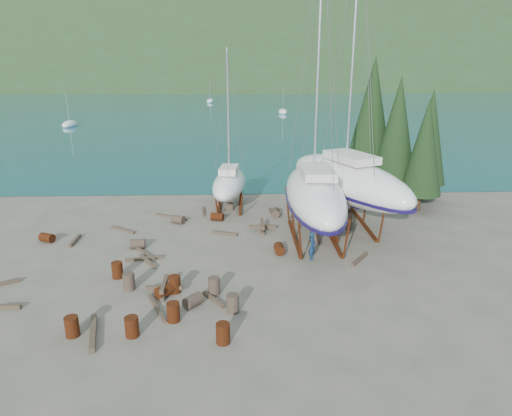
{
  "coord_description": "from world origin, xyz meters",
  "views": [
    {
      "loc": [
        0.34,
        -22.98,
        10.92
      ],
      "look_at": [
        1.26,
        3.0,
        2.6
      ],
      "focal_mm": 32.0,
      "sensor_mm": 36.0,
      "label": 1
    }
  ],
  "objects_px": {
    "small_sailboat_shore": "(229,183)",
    "worker": "(312,246)",
    "large_sailboat_near": "(315,194)",
    "large_sailboat_far": "(348,180)"
  },
  "relations": [
    {
      "from": "small_sailboat_shore",
      "to": "large_sailboat_near",
      "type": "bearing_deg",
      "value": -44.24
    },
    {
      "from": "large_sailboat_far",
      "to": "small_sailboat_shore",
      "type": "bearing_deg",
      "value": 129.37
    },
    {
      "from": "large_sailboat_near",
      "to": "worker",
      "type": "relative_size",
      "value": 10.96
    },
    {
      "from": "large_sailboat_near",
      "to": "large_sailboat_far",
      "type": "relative_size",
      "value": 0.94
    },
    {
      "from": "worker",
      "to": "large_sailboat_near",
      "type": "bearing_deg",
      "value": 13.43
    },
    {
      "from": "small_sailboat_shore",
      "to": "worker",
      "type": "bearing_deg",
      "value": -57.1
    },
    {
      "from": "large_sailboat_near",
      "to": "large_sailboat_far",
      "type": "height_order",
      "value": "large_sailboat_far"
    },
    {
      "from": "large_sailboat_near",
      "to": "worker",
      "type": "xyz_separation_m",
      "value": [
        -0.57,
        -3.29,
        -2.15
      ]
    },
    {
      "from": "large_sailboat_near",
      "to": "large_sailboat_far",
      "type": "xyz_separation_m",
      "value": [
        2.67,
        2.63,
        0.25
      ]
    },
    {
      "from": "small_sailboat_shore",
      "to": "worker",
      "type": "height_order",
      "value": "small_sailboat_shore"
    }
  ]
}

